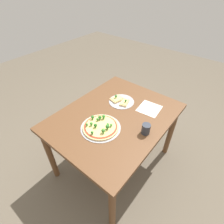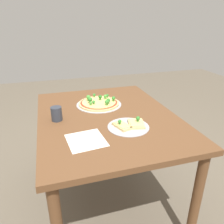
# 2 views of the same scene
# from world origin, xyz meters

# --- Properties ---
(ground_plane) EXTENTS (8.00, 8.00, 0.00)m
(ground_plane) POSITION_xyz_m (0.00, 0.00, 0.00)
(ground_plane) COLOR brown
(dining_table) EXTENTS (1.22, 0.95, 0.78)m
(dining_table) POSITION_xyz_m (0.00, 0.00, 0.68)
(dining_table) COLOR brown
(dining_table) RESTS_ON ground_plane
(pizza_tray_whole) EXTENTS (0.36, 0.36, 0.07)m
(pizza_tray_whole) POSITION_xyz_m (0.21, 0.01, 0.79)
(pizza_tray_whole) COLOR #A3A3A8
(pizza_tray_whole) RESTS_ON dining_table
(pizza_tray_slice) EXTENTS (0.27, 0.27, 0.06)m
(pizza_tray_slice) POSITION_xyz_m (-0.22, -0.09, 0.79)
(pizza_tray_slice) COLOR #A3A3A8
(pizza_tray_slice) RESTS_ON dining_table
(drinking_cup) EXTENTS (0.07, 0.07, 0.10)m
(drinking_cup) POSITION_xyz_m (0.01, 0.35, 0.82)
(drinking_cup) COLOR #2D333D
(drinking_cup) RESTS_ON dining_table
(paper_menu) EXTENTS (0.24, 0.23, 0.00)m
(paper_menu) POSITION_xyz_m (-0.30, 0.21, 0.78)
(paper_menu) COLOR silver
(paper_menu) RESTS_ON dining_table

